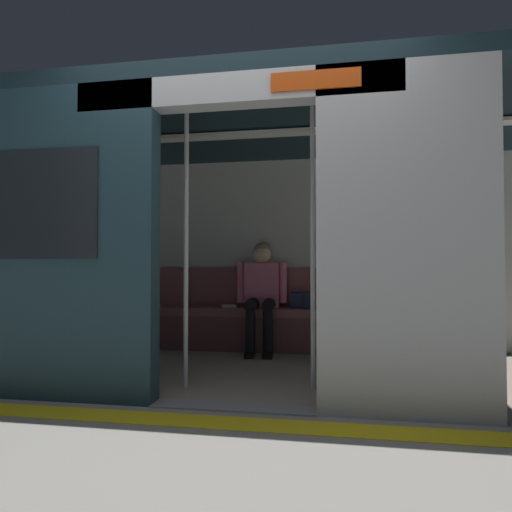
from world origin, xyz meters
TOP-DOWN VIEW (x-y plane):
  - ground_plane at (0.00, 0.00)m, footprint 60.00×60.00m
  - platform_edge_strip at (0.00, 0.30)m, footprint 8.00×0.24m
  - train_car at (0.08, -1.18)m, footprint 6.40×2.66m
  - bench_seat at (0.00, -2.15)m, footprint 2.84×0.44m
  - person_seated at (0.17, -2.10)m, footprint 0.55×0.70m
  - handbag at (-0.28, -2.22)m, footprint 0.26×0.15m
  - book at (0.56, -2.18)m, footprint 0.21×0.26m
  - grab_pole_door at (0.48, -0.46)m, footprint 0.04×0.04m
  - grab_pole_far at (-0.48, -0.57)m, footprint 0.04×0.04m

SIDE VIEW (x-z plane):
  - ground_plane at x=0.00m, z-range 0.00..0.00m
  - platform_edge_strip at x=0.00m, z-range 0.00..0.01m
  - bench_seat at x=0.00m, z-range 0.13..0.60m
  - book at x=0.56m, z-range 0.47..0.50m
  - handbag at x=-0.28m, z-range 0.47..0.64m
  - person_seated at x=0.17m, z-range 0.09..1.29m
  - grab_pole_door at x=0.48m, z-range 0.00..2.16m
  - grab_pole_far at x=-0.48m, z-range 0.00..2.16m
  - train_car at x=0.08m, z-range 0.37..2.67m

